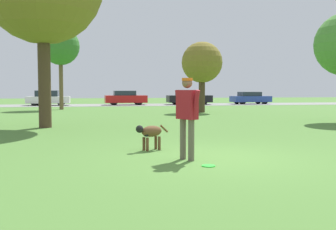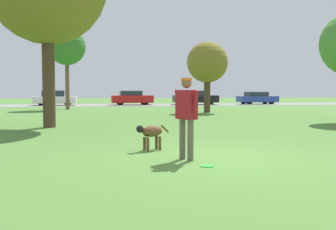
{
  "view_description": "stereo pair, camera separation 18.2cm",
  "coord_description": "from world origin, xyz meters",
  "px_view_note": "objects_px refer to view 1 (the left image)",
  "views": [
    {
      "loc": [
        -2.49,
        -8.07,
        1.47
      ],
      "look_at": [
        -0.88,
        0.57,
        0.9
      ],
      "focal_mm": 42.0,
      "sensor_mm": 36.0,
      "label": 1
    },
    {
      "loc": [
        -2.31,
        -8.1,
        1.47
      ],
      "look_at": [
        -0.88,
        0.57,
        0.9
      ],
      "focal_mm": 42.0,
      "sensor_mm": 36.0,
      "label": 2
    }
  ],
  "objects_px": {
    "tree_far_left": "(60,47)",
    "parked_car_black": "(189,98)",
    "parked_car_white": "(48,98)",
    "frisbee": "(208,166)",
    "tree_far_right": "(202,63)",
    "parked_car_blue": "(250,98)",
    "parked_car_red": "(126,98)",
    "dog": "(150,133)",
    "person": "(187,111)"
  },
  "relations": [
    {
      "from": "tree_far_left",
      "to": "parked_car_black",
      "type": "bearing_deg",
      "value": 33.53
    },
    {
      "from": "tree_far_left",
      "to": "parked_car_white",
      "type": "distance_m",
      "value": 8.96
    },
    {
      "from": "frisbee",
      "to": "tree_far_right",
      "type": "distance_m",
      "value": 18.1
    },
    {
      "from": "parked_car_blue",
      "to": "tree_far_right",
      "type": "bearing_deg",
      "value": -125.33
    },
    {
      "from": "parked_car_white",
      "to": "parked_car_black",
      "type": "distance_m",
      "value": 13.33
    },
    {
      "from": "parked_car_red",
      "to": "parked_car_black",
      "type": "relative_size",
      "value": 0.93
    },
    {
      "from": "tree_far_right",
      "to": "frisbee",
      "type": "bearing_deg",
      "value": -105.02
    },
    {
      "from": "parked_car_white",
      "to": "parked_car_red",
      "type": "relative_size",
      "value": 0.96
    },
    {
      "from": "parked_car_red",
      "to": "parked_car_blue",
      "type": "distance_m",
      "value": 12.66
    },
    {
      "from": "dog",
      "to": "parked_car_blue",
      "type": "relative_size",
      "value": 0.22
    },
    {
      "from": "tree_far_right",
      "to": "parked_car_black",
      "type": "height_order",
      "value": "tree_far_right"
    },
    {
      "from": "parked_car_black",
      "to": "parked_car_red",
      "type": "bearing_deg",
      "value": 178.59
    },
    {
      "from": "frisbee",
      "to": "person",
      "type": "bearing_deg",
      "value": 108.56
    },
    {
      "from": "parked_car_white",
      "to": "parked_car_red",
      "type": "height_order",
      "value": "parked_car_white"
    },
    {
      "from": "person",
      "to": "parked_car_white",
      "type": "height_order",
      "value": "person"
    },
    {
      "from": "person",
      "to": "dog",
      "type": "distance_m",
      "value": 1.64
    },
    {
      "from": "tree_far_right",
      "to": "parked_car_black",
      "type": "xyz_separation_m",
      "value": [
        2.31,
        13.08,
        -2.49
      ]
    },
    {
      "from": "frisbee",
      "to": "parked_car_black",
      "type": "xyz_separation_m",
      "value": [
        6.93,
        30.29,
        0.67
      ]
    },
    {
      "from": "tree_far_left",
      "to": "parked_car_red",
      "type": "height_order",
      "value": "tree_far_left"
    },
    {
      "from": "tree_far_right",
      "to": "parked_car_black",
      "type": "bearing_deg",
      "value": 79.97
    },
    {
      "from": "parked_car_white",
      "to": "tree_far_left",
      "type": "bearing_deg",
      "value": -77.05
    },
    {
      "from": "dog",
      "to": "frisbee",
      "type": "xyz_separation_m",
      "value": [
        0.83,
        -2.16,
        -0.43
      ]
    },
    {
      "from": "person",
      "to": "parked_car_white",
      "type": "bearing_deg",
      "value": 163.55
    },
    {
      "from": "frisbee",
      "to": "parked_car_black",
      "type": "bearing_deg",
      "value": 77.11
    },
    {
      "from": "person",
      "to": "tree_far_right",
      "type": "distance_m",
      "value": 17.31
    },
    {
      "from": "tree_far_left",
      "to": "parked_car_red",
      "type": "relative_size",
      "value": 1.5
    },
    {
      "from": "person",
      "to": "parked_car_blue",
      "type": "distance_m",
      "value": 32.76
    },
    {
      "from": "tree_far_left",
      "to": "parked_car_blue",
      "type": "distance_m",
      "value": 20.01
    },
    {
      "from": "tree_far_left",
      "to": "parked_car_blue",
      "type": "bearing_deg",
      "value": 23.59
    },
    {
      "from": "person",
      "to": "parked_car_black",
      "type": "distance_m",
      "value": 30.42
    },
    {
      "from": "dog",
      "to": "tree_far_right",
      "type": "relative_size",
      "value": 0.19
    },
    {
      "from": "parked_car_blue",
      "to": "parked_car_black",
      "type": "bearing_deg",
      "value": -179.9
    },
    {
      "from": "person",
      "to": "tree_far_right",
      "type": "bearing_deg",
      "value": 135.42
    },
    {
      "from": "dog",
      "to": "tree_far_right",
      "type": "height_order",
      "value": "tree_far_right"
    },
    {
      "from": "dog",
      "to": "tree_far_right",
      "type": "xyz_separation_m",
      "value": [
        5.45,
        15.05,
        2.73
      ]
    },
    {
      "from": "parked_car_red",
      "to": "parked_car_blue",
      "type": "relative_size",
      "value": 1.01
    },
    {
      "from": "parked_car_black",
      "to": "dog",
      "type": "bearing_deg",
      "value": -105.93
    },
    {
      "from": "person",
      "to": "tree_far_left",
      "type": "distance_m",
      "value": 22.64
    },
    {
      "from": "frisbee",
      "to": "tree_far_left",
      "type": "distance_m",
      "value": 23.58
    },
    {
      "from": "person",
      "to": "frisbee",
      "type": "relative_size",
      "value": 6.41
    },
    {
      "from": "parked_car_white",
      "to": "parked_car_black",
      "type": "height_order",
      "value": "parked_car_white"
    },
    {
      "from": "dog",
      "to": "parked_car_black",
      "type": "xyz_separation_m",
      "value": [
        7.76,
        28.13,
        0.25
      ]
    },
    {
      "from": "parked_car_white",
      "to": "parked_car_black",
      "type": "xyz_separation_m",
      "value": [
        13.33,
        -0.23,
        0.01
      ]
    },
    {
      "from": "tree_far_right",
      "to": "parked_car_blue",
      "type": "bearing_deg",
      "value": 56.58
    },
    {
      "from": "dog",
      "to": "parked_car_black",
      "type": "relative_size",
      "value": 0.2
    },
    {
      "from": "person",
      "to": "frisbee",
      "type": "distance_m",
      "value": 1.28
    },
    {
      "from": "tree_far_left",
      "to": "parked_car_white",
      "type": "bearing_deg",
      "value": 103.14
    },
    {
      "from": "tree_far_left",
      "to": "parked_car_white",
      "type": "relative_size",
      "value": 1.56
    },
    {
      "from": "parked_car_blue",
      "to": "parked_car_white",
      "type": "bearing_deg",
      "value": 178.09
    },
    {
      "from": "parked_car_black",
      "to": "parked_car_blue",
      "type": "xyz_separation_m",
      "value": [
        6.47,
        0.23,
        -0.06
      ]
    }
  ]
}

